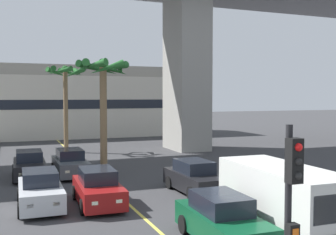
{
  "coord_description": "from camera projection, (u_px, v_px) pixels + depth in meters",
  "views": [
    {
      "loc": [
        -4.78,
        1.85,
        4.68
      ],
      "look_at": [
        0.0,
        14.0,
        3.99
      ],
      "focal_mm": 43.57,
      "sensor_mm": 36.0,
      "label": 1
    }
  ],
  "objects": [
    {
      "name": "traffic_light_median_near",
      "position": [
        291.0,
        212.0,
        6.94
      ],
      "size": [
        0.24,
        0.37,
        4.2
      ],
      "color": "black",
      "rests_on": "ground"
    },
    {
      "name": "car_queue_fifth",
      "position": [
        195.0,
        178.0,
        19.72
      ],
      "size": [
        1.89,
        4.13,
        1.56
      ],
      "color": "black",
      "rests_on": "ground"
    },
    {
      "name": "pier_building_backdrop",
      "position": [
        53.0,
        102.0,
        46.73
      ],
      "size": [
        35.29,
        8.04,
        8.08
      ],
      "color": "beige",
      "rests_on": "ground"
    },
    {
      "name": "car_queue_third",
      "position": [
        98.0,
        188.0,
        17.48
      ],
      "size": [
        1.95,
        4.16,
        1.56
      ],
      "color": "maroon",
      "rests_on": "ground"
    },
    {
      "name": "car_queue_second",
      "position": [
        222.0,
        221.0,
        12.93
      ],
      "size": [
        1.94,
        4.16,
        1.56
      ],
      "color": "#0C4728",
      "rests_on": "ground"
    },
    {
      "name": "palm_tree_near_median",
      "position": [
        103.0,
        81.0,
        23.81
      ],
      "size": [
        3.21,
        3.19,
        6.87
      ],
      "color": "brown",
      "rests_on": "ground"
    },
    {
      "name": "car_queue_front",
      "position": [
        70.0,
        164.0,
        23.88
      ],
      "size": [
        1.87,
        4.12,
        1.56
      ],
      "color": "#4C5156",
      "rests_on": "ground"
    },
    {
      "name": "delivery_van",
      "position": [
        282.0,
        199.0,
        13.42
      ],
      "size": [
        2.26,
        5.3,
        2.36
      ],
      "color": "silver",
      "rests_on": "ground"
    },
    {
      "name": "car_queue_fourth",
      "position": [
        29.0,
        166.0,
        23.21
      ],
      "size": [
        1.88,
        4.13,
        1.56
      ],
      "color": "black",
      "rests_on": "ground"
    },
    {
      "name": "lane_stripe_center",
      "position": [
        102.0,
        180.0,
        22.58
      ],
      "size": [
        0.14,
        56.0,
        0.01
      ],
      "primitive_type": "cube",
      "color": "#DBCC4C",
      "rests_on": "ground"
    },
    {
      "name": "car_queue_sixth",
      "position": [
        40.0,
        191.0,
        17.08
      ],
      "size": [
        1.88,
        4.13,
        1.56
      ],
      "color": "#B7BABF",
      "rests_on": "ground"
    },
    {
      "name": "palm_tree_mid_median",
      "position": [
        65.0,
        82.0,
        33.65
      ],
      "size": [
        3.16,
        3.26,
        7.2
      ],
      "color": "brown",
      "rests_on": "ground"
    }
  ]
}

